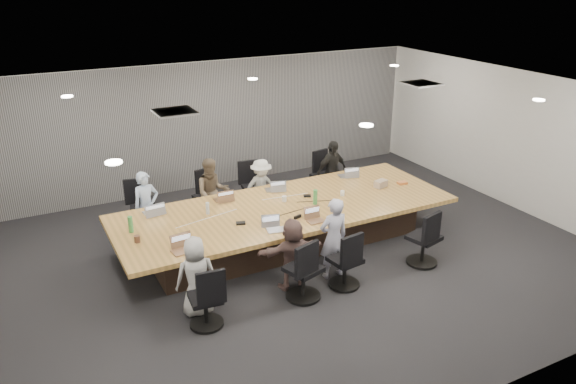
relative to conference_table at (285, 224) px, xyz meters
name	(u,v)px	position (x,y,z in m)	size (l,w,h in m)	color
floor	(299,256)	(0.00, -0.50, -0.40)	(10.00, 8.00, 0.00)	#232327
ceiling	(300,96)	(0.00, -0.50, 2.40)	(10.00, 8.00, 0.00)	white
wall_back	(214,124)	(0.00, 3.50, 1.00)	(10.00, 2.80, 0.00)	beige
wall_front	(479,299)	(0.00, -4.50, 1.00)	(10.00, 2.80, 0.00)	beige
wall_right	(516,140)	(5.00, -0.50, 1.00)	(8.00, 2.80, 0.00)	beige
curtain	(215,125)	(0.00, 3.42, 1.00)	(9.80, 0.04, 2.80)	slate
conference_table	(285,224)	(0.00, 0.00, 0.00)	(6.00, 2.20, 0.74)	#36261C
chair_0	(143,212)	(-2.13, 1.70, 0.00)	(0.54, 0.54, 0.79)	black
chair_1	(207,201)	(-0.87, 1.70, -0.02)	(0.51, 0.51, 0.76)	black
chair_2	(254,191)	(0.15, 1.70, -0.01)	(0.53, 0.53, 0.79)	black
chair_3	(323,179)	(1.79, 1.70, -0.03)	(0.50, 0.50, 0.74)	black
chair_4	(205,303)	(-2.11, -1.70, -0.03)	(0.50, 0.50, 0.74)	black
chair_5	(303,274)	(-0.57, -1.70, 0.01)	(0.56, 0.56, 0.83)	black
chair_6	(345,264)	(0.16, -1.70, -0.02)	(0.52, 0.52, 0.77)	black
chair_7	(424,242)	(1.72, -1.70, 0.01)	(0.55, 0.55, 0.81)	black
person_0	(147,206)	(-2.13, 1.35, 0.25)	(0.47, 0.31, 1.30)	#AFC7EB
laptop_0	(154,212)	(-2.13, 0.80, 0.35)	(0.35, 0.24, 0.02)	#B2B2B7
person_1	(212,193)	(-0.87, 1.35, 0.27)	(0.66, 0.51, 1.35)	brown
laptop_1	(223,199)	(-0.87, 0.80, 0.35)	(0.31, 0.21, 0.02)	#8C6647
person_2	(261,188)	(0.15, 1.35, 0.19)	(0.76, 0.44, 1.18)	silver
laptop_2	(273,190)	(0.15, 0.80, 0.35)	(0.30, 0.21, 0.02)	#B2B2B7
person_3	(332,171)	(1.79, 1.35, 0.26)	(0.78, 0.32, 1.33)	black
laptop_3	(346,176)	(1.79, 0.80, 0.35)	(0.31, 0.21, 0.02)	#B2B2B7
person_4	(196,276)	(-2.11, -1.35, 0.20)	(0.59, 0.38, 1.20)	#A7A7A7
laptop_4	(184,251)	(-2.11, -0.80, 0.35)	(0.34, 0.23, 0.02)	#8C6647
person_5	(292,254)	(-0.57, -1.35, 0.18)	(1.08, 0.34, 1.16)	brown
laptop_5	(277,230)	(-0.57, -0.80, 0.35)	(0.31, 0.21, 0.02)	#B2B2B7
person_6	(333,238)	(0.16, -1.35, 0.28)	(0.50, 0.33, 1.36)	#9E9FB8
laptop_6	(316,221)	(0.16, -0.80, 0.35)	(0.29, 0.20, 0.02)	#8C6647
bottle_green_left	(131,224)	(-2.65, 0.22, 0.47)	(0.08, 0.08, 0.27)	#429748
bottle_green_right	(315,197)	(0.52, -0.15, 0.47)	(0.08, 0.08, 0.27)	#429748
bottle_clear	(208,208)	(-1.32, 0.33, 0.44)	(0.06, 0.06, 0.21)	silver
cup_white_far	(284,199)	(0.09, 0.21, 0.39)	(0.08, 0.08, 0.10)	white
cup_white_near	(342,193)	(1.16, -0.04, 0.39)	(0.08, 0.08, 0.10)	white
mug_brown	(137,239)	(-2.65, -0.18, 0.39)	(0.09, 0.09, 0.11)	brown
mic_left	(241,223)	(-0.98, -0.31, 0.35)	(0.15, 0.10, 0.03)	black
mic_right	(307,196)	(0.56, 0.22, 0.35)	(0.13, 0.09, 0.03)	black
stapler	(298,217)	(-0.05, -0.54, 0.37)	(0.14, 0.04, 0.05)	black
canvas_bag	(381,184)	(2.05, -0.01, 0.41)	(0.25, 0.15, 0.13)	tan
snack_packet	(402,183)	(2.53, -0.06, 0.36)	(0.18, 0.12, 0.04)	#C56A2F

